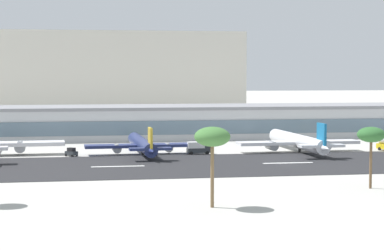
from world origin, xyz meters
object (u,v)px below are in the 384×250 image
airliner_blue_tail_gate_2 (299,142)px  service_baggage_tug_0 (71,152)px  palm_tree_2 (371,135)px  airliner_gold_tail_gate_1 (143,145)px  distant_hotel_block (95,76)px  service_box_truck_2 (199,147)px  palm_tree_1 (212,138)px  terminal_building (195,121)px

airliner_blue_tail_gate_2 → service_baggage_tug_0: 60.11m
airliner_blue_tail_gate_2 → palm_tree_2: (-5.65, -60.19, 6.92)m
airliner_gold_tail_gate_1 → airliner_blue_tail_gate_2: (41.88, -0.76, 0.24)m
distant_hotel_block → service_box_truck_2: distant_hotel_block is taller
palm_tree_1 → service_box_truck_2: bearing=82.0°
distant_hotel_block → palm_tree_1: (13.02, -215.80, -8.81)m
palm_tree_2 → service_baggage_tug_0: bearing=132.1°
palm_tree_1 → palm_tree_2: (32.02, 13.67, -1.23)m
service_baggage_tug_0 → palm_tree_2: 81.60m
service_baggage_tug_0 → palm_tree_2: (54.43, -60.17, 8.69)m
palm_tree_1 → airliner_gold_tail_gate_1: bearing=93.2°
distant_hotel_block → palm_tree_2: distant_hotel_block is taller
service_box_truck_2 → palm_tree_2: size_ratio=0.53×
distant_hotel_block → palm_tree_1: 216.37m
palm_tree_1 → palm_tree_2: size_ratio=1.12×
distant_hotel_block → airliner_gold_tail_gate_1: 142.50m
palm_tree_1 → palm_tree_2: palm_tree_1 is taller
distant_hotel_block → palm_tree_1: distant_hotel_block is taller
airliner_gold_tail_gate_1 → airliner_blue_tail_gate_2: airliner_blue_tail_gate_2 is taller
service_baggage_tug_0 → palm_tree_2: bearing=-2.3°
airliner_gold_tail_gate_1 → service_baggage_tug_0: (-18.21, -0.78, -1.53)m
service_box_truck_2 → palm_tree_1: palm_tree_1 is taller
terminal_building → airliner_blue_tail_gate_2: terminal_building is taller
airliner_blue_tail_gate_2 → service_baggage_tug_0: airliner_blue_tail_gate_2 is taller
terminal_building → distant_hotel_block: bearing=108.1°
airliner_gold_tail_gate_1 → airliner_blue_tail_gate_2: size_ratio=0.91×
service_box_truck_2 → terminal_building: bearing=81.0°
terminal_building → service_baggage_tug_0: size_ratio=47.89×
airliner_gold_tail_gate_1 → palm_tree_1: 75.20m
terminal_building → palm_tree_1: (-17.56, -122.43, 5.69)m
airliner_gold_tail_gate_1 → service_baggage_tug_0: size_ratio=11.37×
service_baggage_tug_0 → palm_tree_2: size_ratio=0.30×
palm_tree_1 → terminal_building: bearing=81.8°
service_box_truck_2 → palm_tree_2: bearing=-70.6°
terminal_building → airliner_gold_tail_gate_1: terminal_building is taller
airliner_gold_tail_gate_1 → service_box_truck_2: (14.49, -1.23, -0.79)m
distant_hotel_block → service_baggage_tug_0: bearing=-93.8°
service_box_truck_2 → distant_hotel_block: bearing=98.7°
terminal_building → palm_tree_1: palm_tree_1 is taller
distant_hotel_block → palm_tree_1: size_ratio=10.42×
service_box_truck_2 → palm_tree_2: 64.05m
distant_hotel_block → palm_tree_2: bearing=-77.4°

